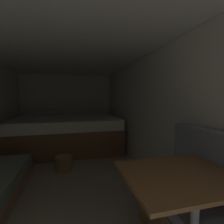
{
  "coord_description": "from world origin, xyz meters",
  "views": [
    {
      "loc": [
        0.12,
        -0.33,
        1.29
      ],
      "look_at": [
        0.84,
        2.58,
        1.03
      ],
      "focal_mm": 26.33,
      "sensor_mm": 36.0,
      "label": 1
    }
  ],
  "objects_px": {
    "bed": "(67,133)",
    "wicker_basket": "(64,163)",
    "dinette_table": "(179,188)",
    "dinette_bench": "(204,223)"
  },
  "relations": [
    {
      "from": "dinette_table",
      "to": "bed",
      "type": "bearing_deg",
      "value": 103.99
    },
    {
      "from": "bed",
      "to": "wicker_basket",
      "type": "bearing_deg",
      "value": -91.38
    },
    {
      "from": "bed",
      "to": "dinette_table",
      "type": "distance_m",
      "value": 3.44
    },
    {
      "from": "bed",
      "to": "dinette_table",
      "type": "relative_size",
      "value": 3.27
    },
    {
      "from": "wicker_basket",
      "to": "bed",
      "type": "bearing_deg",
      "value": 88.62
    },
    {
      "from": "bed",
      "to": "dinette_table",
      "type": "height_order",
      "value": "bed"
    },
    {
      "from": "bed",
      "to": "dinette_bench",
      "type": "bearing_deg",
      "value": -71.63
    },
    {
      "from": "dinette_table",
      "to": "wicker_basket",
      "type": "distance_m",
      "value": 2.27
    },
    {
      "from": "bed",
      "to": "wicker_basket",
      "type": "xyz_separation_m",
      "value": [
        -0.03,
        -1.3,
        -0.28
      ]
    },
    {
      "from": "dinette_bench",
      "to": "wicker_basket",
      "type": "bearing_deg",
      "value": 119.46
    }
  ]
}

